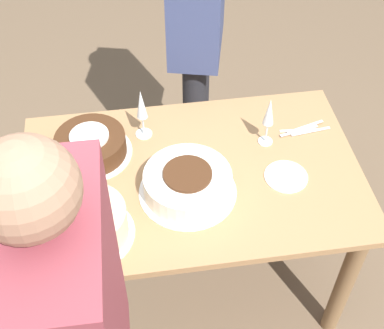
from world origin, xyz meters
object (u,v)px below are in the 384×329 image
Objects in this scene: cake_center_white at (188,183)px; wine_glass_far at (41,176)px; cake_front_chocolate at (91,145)px; wine_glass_extra at (269,114)px; wine_glass_near at (142,107)px; person_cutting at (197,7)px; cake_back_decorated at (88,224)px.

wine_glass_far reaches higher than cake_center_white.
wine_glass_extra reaches higher than cake_front_chocolate.
wine_glass_far is 0.87m from wine_glass_extra.
person_cutting is at bearing -122.62° from wine_glass_near.
cake_back_decorated is 1.07m from person_cutting.
wine_glass_near is (-0.22, -0.47, 0.08)m from cake_back_decorated.
person_cutting reaches higher than cake_front_chocolate.
wine_glass_near is at bearing -68.02° from cake_center_white.
cake_front_chocolate is at bearing -3.02° from wine_glass_extra.
wine_glass_near is 0.55m from person_cutting.
wine_glass_near reaches higher than cake_front_chocolate.
cake_center_white is 0.42m from wine_glass_extra.
wine_glass_extra reaches higher than wine_glass_far.
cake_center_white is 1.83× the size of wine_glass_far.
person_cutting is (-0.15, -0.78, 0.24)m from cake_center_white.
cake_front_chocolate is at bearing -127.09° from wine_glass_far.
cake_center_white is 0.38m from cake_back_decorated.
wine_glass_far reaches higher than cake_front_chocolate.
cake_front_chocolate is 1.59× the size of wine_glass_far.
cake_center_white is 0.51m from wine_glass_far.
person_cutting is (0.19, -0.56, 0.14)m from wine_glass_extra.
cake_center_white is 0.83m from person_cutting.
wine_glass_extra is (-0.70, -0.35, 0.09)m from cake_back_decorated.
person_cutting reaches higher than wine_glass_near.
person_cutting is at bearing -71.04° from wine_glass_extra.
wine_glass_extra is (-0.85, -0.18, 0.02)m from wine_glass_far.
cake_back_decorated is at bearing 21.38° from cake_center_white.
cake_front_chocolate is 1.42× the size of wine_glass_extra.
cake_back_decorated is at bearing 88.04° from cake_front_chocolate.
cake_front_chocolate is 1.39× the size of wine_glass_near.
wine_glass_extra is at bearing -153.13° from cake_back_decorated.
cake_back_decorated is at bearing 26.87° from wine_glass_extra.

